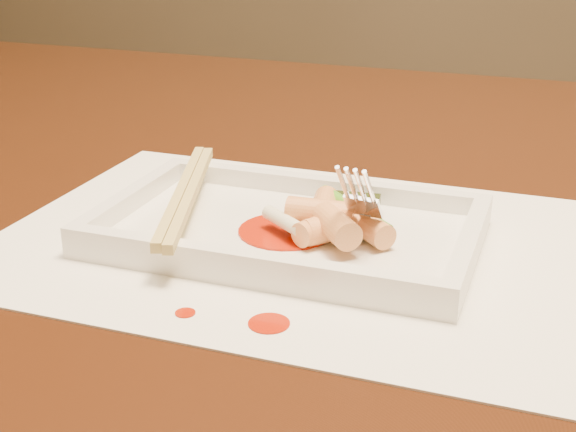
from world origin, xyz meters
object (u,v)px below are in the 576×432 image
(table, at_px, (273,265))
(placemat, at_px, (288,241))
(plate_base, at_px, (288,235))
(fork, at_px, (398,129))
(chopstick_a, at_px, (181,192))

(table, relative_size, placemat, 3.50)
(placemat, relative_size, plate_base, 1.54)
(fork, bearing_deg, plate_base, -165.58)
(table, bearing_deg, placemat, -65.45)
(plate_base, distance_m, fork, 0.11)
(plate_base, xyz_separation_m, chopstick_a, (-0.08, 0.00, 0.02))
(fork, bearing_deg, chopstick_a, -173.25)
(placemat, distance_m, plate_base, 0.00)
(table, height_order, plate_base, plate_base)
(table, relative_size, fork, 10.00)
(fork, bearing_deg, table, 135.43)
(placemat, xyz_separation_m, fork, (0.07, 0.02, 0.08))
(plate_base, distance_m, chopstick_a, 0.08)
(table, xyz_separation_m, placemat, (0.07, -0.16, 0.10))
(placemat, bearing_deg, plate_base, 0.00)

